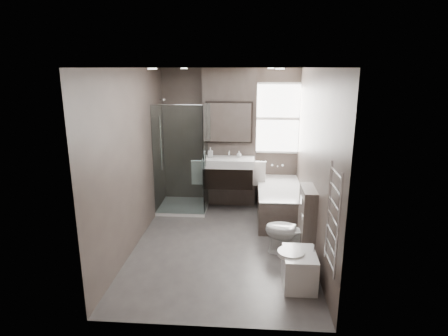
# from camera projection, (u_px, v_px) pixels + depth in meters

# --- Properties ---
(room) EXTENTS (2.70, 3.90, 2.70)m
(room) POSITION_uv_depth(u_px,v_px,m) (222.00, 161.00, 5.37)
(room) COLOR #4E4A48
(room) RESTS_ON ground
(vanity_pier) EXTENTS (1.00, 0.25, 2.60)m
(vanity_pier) POSITION_uv_depth(u_px,v_px,m) (230.00, 138.00, 7.08)
(vanity_pier) COLOR #4E443E
(vanity_pier) RESTS_ON ground
(vanity) EXTENTS (0.95, 0.47, 0.66)m
(vanity) POSITION_uv_depth(u_px,v_px,m) (228.00, 172.00, 6.89)
(vanity) COLOR black
(vanity) RESTS_ON vanity_pier
(mirror_cabinet) EXTENTS (0.86, 0.08, 0.76)m
(mirror_cabinet) POSITION_uv_depth(u_px,v_px,m) (229.00, 122.00, 6.84)
(mirror_cabinet) COLOR black
(mirror_cabinet) RESTS_ON vanity_pier
(towel_left) EXTENTS (0.24, 0.06, 0.44)m
(towel_left) POSITION_uv_depth(u_px,v_px,m) (198.00, 173.00, 6.92)
(towel_left) COLOR silver
(towel_left) RESTS_ON vanity_pier
(towel_right) EXTENTS (0.24, 0.06, 0.44)m
(towel_right) POSITION_uv_depth(u_px,v_px,m) (259.00, 174.00, 6.84)
(towel_right) COLOR silver
(towel_right) RESTS_ON vanity_pier
(shower_enclosure) EXTENTS (0.90, 0.90, 2.00)m
(shower_enclosure) POSITION_uv_depth(u_px,v_px,m) (188.00, 185.00, 6.94)
(shower_enclosure) COLOR white
(shower_enclosure) RESTS_ON ground
(bathtub) EXTENTS (0.75, 1.60, 0.57)m
(bathtub) POSITION_uv_depth(u_px,v_px,m) (279.00, 201.00, 6.63)
(bathtub) COLOR #4E443E
(bathtub) RESTS_ON ground
(window) EXTENTS (0.98, 0.06, 1.33)m
(window) POSITION_uv_depth(u_px,v_px,m) (278.00, 118.00, 7.02)
(window) COLOR white
(window) RESTS_ON room
(toilet) EXTENTS (0.76, 0.55, 0.70)m
(toilet) POSITION_uv_depth(u_px,v_px,m) (289.00, 231.00, 5.32)
(toilet) COLOR white
(toilet) RESTS_ON ground
(cistern_box) EXTENTS (0.19, 0.55, 1.00)m
(cistern_box) POSITION_uv_depth(u_px,v_px,m) (307.00, 222.00, 5.26)
(cistern_box) COLOR #4E443E
(cistern_box) RESTS_ON ground
(bidet) EXTENTS (0.47, 0.54, 0.56)m
(bidet) POSITION_uv_depth(u_px,v_px,m) (299.00, 268.00, 4.57)
(bidet) COLOR white
(bidet) RESTS_ON ground
(towel_radiator) EXTENTS (0.03, 0.49, 1.10)m
(towel_radiator) POSITION_uv_depth(u_px,v_px,m) (333.00, 218.00, 3.79)
(towel_radiator) COLOR silver
(towel_radiator) RESTS_ON room
(soap_bottle_a) EXTENTS (0.08, 0.09, 0.19)m
(soap_bottle_a) POSITION_uv_depth(u_px,v_px,m) (210.00, 153.00, 6.85)
(soap_bottle_a) COLOR white
(soap_bottle_a) RESTS_ON vanity
(soap_bottle_b) EXTENTS (0.09, 0.09, 0.12)m
(soap_bottle_b) POSITION_uv_depth(u_px,v_px,m) (239.00, 154.00, 6.90)
(soap_bottle_b) COLOR white
(soap_bottle_b) RESTS_ON vanity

